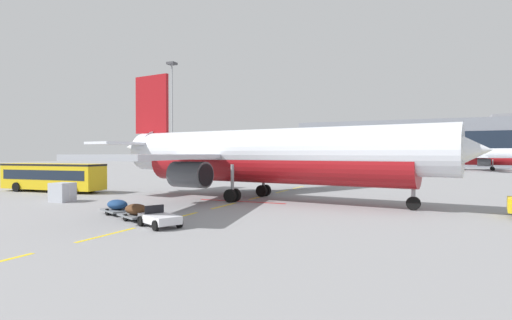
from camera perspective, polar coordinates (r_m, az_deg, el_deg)
name	(u,v)px	position (r m, az deg, el deg)	size (l,w,h in m)	color
ground	(508,193)	(49.42, 32.04, -3.95)	(400.00, 400.00, 0.00)	gray
apron_paint_markings	(300,187)	(49.44, 6.18, -3.81)	(8.00, 97.93, 0.01)	yellow
airliner_foreground	(263,155)	(35.21, 0.94, 0.73)	(34.81, 34.34, 12.20)	silver
airliner_mid_left	(498,156)	(113.15, 31.05, 0.43)	(30.17, 29.89, 10.57)	silver
apron_shuttle_bus	(53,175)	(48.11, -26.79, -1.95)	(12.17, 3.56, 3.00)	yellow
baggage_train	(136,211)	(25.82, -16.55, -6.98)	(8.36, 5.11, 1.14)	silver
uld_cargo_container	(62,192)	(37.83, -25.68, -4.12)	(1.66, 1.62, 1.60)	#B7BCC6
apron_light_mast_near	(172,104)	(91.08, -11.79, 7.79)	(1.80, 1.80, 24.09)	slate
terminal_satellite	(451,144)	(145.81, 25.82, 2.10)	(96.01, 23.58, 16.36)	gray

